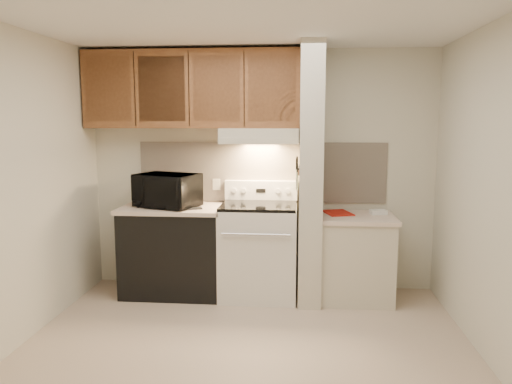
# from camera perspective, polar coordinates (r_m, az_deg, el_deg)

# --- Properties ---
(floor) EXTENTS (3.60, 3.60, 0.00)m
(floor) POSITION_cam_1_polar(r_m,az_deg,el_deg) (4.16, -1.06, -17.14)
(floor) COLOR #C2AA93
(floor) RESTS_ON ground
(ceiling) EXTENTS (3.60, 3.60, 0.00)m
(ceiling) POSITION_cam_1_polar(r_m,az_deg,el_deg) (3.82, -1.16, 19.03)
(ceiling) COLOR white
(ceiling) RESTS_ON wall_back
(wall_back) EXTENTS (3.60, 2.50, 0.02)m
(wall_back) POSITION_cam_1_polar(r_m,az_deg,el_deg) (5.28, 0.64, 2.46)
(wall_back) COLOR beige
(wall_back) RESTS_ON floor
(wall_left) EXTENTS (0.02, 3.00, 2.50)m
(wall_left) POSITION_cam_1_polar(r_m,az_deg,el_deg) (4.37, -25.28, 0.44)
(wall_left) COLOR beige
(wall_left) RESTS_ON floor
(wall_right) EXTENTS (0.02, 3.00, 2.50)m
(wall_right) POSITION_cam_1_polar(r_m,az_deg,el_deg) (4.02, 25.29, -0.18)
(wall_right) COLOR beige
(wall_right) RESTS_ON floor
(backsplash) EXTENTS (2.60, 0.02, 0.63)m
(backsplash) POSITION_cam_1_polar(r_m,az_deg,el_deg) (5.27, 0.63, 2.28)
(backsplash) COLOR beige
(backsplash) RESTS_ON wall_back
(range_body) EXTENTS (0.76, 0.65, 0.92)m
(range_body) POSITION_cam_1_polar(r_m,az_deg,el_deg) (5.08, 0.32, -6.83)
(range_body) COLOR silver
(range_body) RESTS_ON floor
(oven_window) EXTENTS (0.50, 0.01, 0.30)m
(oven_window) POSITION_cam_1_polar(r_m,az_deg,el_deg) (4.77, 0.00, -7.36)
(oven_window) COLOR black
(oven_window) RESTS_ON range_body
(oven_handle) EXTENTS (0.65, 0.02, 0.02)m
(oven_handle) POSITION_cam_1_polar(r_m,az_deg,el_deg) (4.68, -0.04, -4.89)
(oven_handle) COLOR silver
(oven_handle) RESTS_ON range_body
(cooktop) EXTENTS (0.74, 0.64, 0.03)m
(cooktop) POSITION_cam_1_polar(r_m,az_deg,el_deg) (4.98, 0.32, -1.55)
(cooktop) COLOR black
(cooktop) RESTS_ON range_body
(range_backguard) EXTENTS (0.76, 0.08, 0.20)m
(range_backguard) POSITION_cam_1_polar(r_m,az_deg,el_deg) (5.24, 0.58, 0.22)
(range_backguard) COLOR silver
(range_backguard) RESTS_ON range_body
(range_display) EXTENTS (0.10, 0.01, 0.04)m
(range_display) POSITION_cam_1_polar(r_m,az_deg,el_deg) (5.20, 0.55, 0.15)
(range_display) COLOR black
(range_display) RESTS_ON range_backguard
(range_knob_left_outer) EXTENTS (0.05, 0.02, 0.05)m
(range_knob_left_outer) POSITION_cam_1_polar(r_m,az_deg,el_deg) (5.23, -2.52, 0.19)
(range_knob_left_outer) COLOR silver
(range_knob_left_outer) RESTS_ON range_backguard
(range_knob_left_inner) EXTENTS (0.05, 0.02, 0.05)m
(range_knob_left_inner) POSITION_cam_1_polar(r_m,az_deg,el_deg) (5.22, -1.43, 0.17)
(range_knob_left_inner) COLOR silver
(range_knob_left_inner) RESTS_ON range_backguard
(range_knob_right_inner) EXTENTS (0.05, 0.02, 0.05)m
(range_knob_right_inner) POSITION_cam_1_polar(r_m,az_deg,el_deg) (5.19, 2.52, 0.12)
(range_knob_right_inner) COLOR silver
(range_knob_right_inner) RESTS_ON range_backguard
(range_knob_right_outer) EXTENTS (0.05, 0.02, 0.05)m
(range_knob_right_outer) POSITION_cam_1_polar(r_m,az_deg,el_deg) (5.19, 3.63, 0.11)
(range_knob_right_outer) COLOR silver
(range_knob_right_outer) RESTS_ON range_backguard
(dishwasher_front) EXTENTS (1.00, 0.63, 0.87)m
(dishwasher_front) POSITION_cam_1_polar(r_m,az_deg,el_deg) (5.24, -9.37, -6.76)
(dishwasher_front) COLOR black
(dishwasher_front) RESTS_ON floor
(left_countertop) EXTENTS (1.04, 0.67, 0.04)m
(left_countertop) POSITION_cam_1_polar(r_m,az_deg,el_deg) (5.15, -9.49, -1.86)
(left_countertop) COLOR beige
(left_countertop) RESTS_ON dishwasher_front
(spoon_rest) EXTENTS (0.22, 0.15, 0.01)m
(spoon_rest) POSITION_cam_1_polar(r_m,az_deg,el_deg) (4.94, -7.39, -1.91)
(spoon_rest) COLOR black
(spoon_rest) RESTS_ON left_countertop
(teal_jar) EXTENTS (0.09, 0.09, 0.09)m
(teal_jar) POSITION_cam_1_polar(r_m,az_deg,el_deg) (5.44, -12.49, -0.71)
(teal_jar) COLOR #27685D
(teal_jar) RESTS_ON left_countertop
(outlet) EXTENTS (0.08, 0.01, 0.12)m
(outlet) POSITION_cam_1_polar(r_m,az_deg,el_deg) (5.33, -4.54, 0.87)
(outlet) COLOR beige
(outlet) RESTS_ON backsplash
(microwave) EXTENTS (0.71, 0.59, 0.33)m
(microwave) POSITION_cam_1_polar(r_m,az_deg,el_deg) (5.11, -10.13, 0.18)
(microwave) COLOR black
(microwave) RESTS_ON left_countertop
(partition_pillar) EXTENTS (0.22, 0.70, 2.50)m
(partition_pillar) POSITION_cam_1_polar(r_m,az_deg,el_deg) (4.92, 6.26, 1.98)
(partition_pillar) COLOR beige
(partition_pillar) RESTS_ON floor
(pillar_trim) EXTENTS (0.01, 0.70, 0.04)m
(pillar_trim) POSITION_cam_1_polar(r_m,az_deg,el_deg) (4.91, 4.91, 2.58)
(pillar_trim) COLOR brown
(pillar_trim) RESTS_ON partition_pillar
(knife_strip) EXTENTS (0.02, 0.42, 0.04)m
(knife_strip) POSITION_cam_1_polar(r_m,az_deg,el_deg) (4.86, 4.84, 2.75)
(knife_strip) COLOR black
(knife_strip) RESTS_ON partition_pillar
(knife_blade_a) EXTENTS (0.01, 0.03, 0.16)m
(knife_blade_a) POSITION_cam_1_polar(r_m,az_deg,el_deg) (4.71, 4.67, 1.35)
(knife_blade_a) COLOR silver
(knife_blade_a) RESTS_ON knife_strip
(knife_handle_a) EXTENTS (0.02, 0.02, 0.10)m
(knife_handle_a) POSITION_cam_1_polar(r_m,az_deg,el_deg) (4.69, 4.70, 3.17)
(knife_handle_a) COLOR black
(knife_handle_a) RESTS_ON knife_strip
(knife_blade_b) EXTENTS (0.01, 0.04, 0.18)m
(knife_blade_b) POSITION_cam_1_polar(r_m,az_deg,el_deg) (4.78, 4.68, 1.33)
(knife_blade_b) COLOR silver
(knife_blade_b) RESTS_ON knife_strip
(knife_handle_b) EXTENTS (0.02, 0.02, 0.10)m
(knife_handle_b) POSITION_cam_1_polar(r_m,az_deg,el_deg) (4.77, 4.70, 3.25)
(knife_handle_b) COLOR black
(knife_handle_b) RESTS_ON knife_strip
(knife_blade_c) EXTENTS (0.01, 0.04, 0.20)m
(knife_blade_c) POSITION_cam_1_polar(r_m,az_deg,el_deg) (4.86, 4.68, 1.34)
(knife_blade_c) COLOR silver
(knife_blade_c) RESTS_ON knife_strip
(knife_handle_c) EXTENTS (0.02, 0.02, 0.10)m
(knife_handle_c) POSITION_cam_1_polar(r_m,az_deg,el_deg) (4.86, 4.71, 3.35)
(knife_handle_c) COLOR black
(knife_handle_c) RESTS_ON knife_strip
(knife_blade_d) EXTENTS (0.01, 0.04, 0.16)m
(knife_blade_d) POSITION_cam_1_polar(r_m,az_deg,el_deg) (4.94, 4.69, 1.68)
(knife_blade_d) COLOR silver
(knife_blade_d) RESTS_ON knife_strip
(knife_handle_d) EXTENTS (0.02, 0.02, 0.10)m
(knife_handle_d) POSITION_cam_1_polar(r_m,az_deg,el_deg) (4.93, 4.72, 3.42)
(knife_handle_d) COLOR black
(knife_handle_d) RESTS_ON knife_strip
(knife_blade_e) EXTENTS (0.01, 0.04, 0.18)m
(knife_blade_e) POSITION_cam_1_polar(r_m,az_deg,el_deg) (5.04, 4.70, 1.69)
(knife_blade_e) COLOR silver
(knife_blade_e) RESTS_ON knife_strip
(knife_handle_e) EXTENTS (0.02, 0.02, 0.10)m
(knife_handle_e) POSITION_cam_1_polar(r_m,az_deg,el_deg) (5.01, 4.72, 3.50)
(knife_handle_e) COLOR black
(knife_handle_e) RESTS_ON knife_strip
(oven_mitt) EXTENTS (0.03, 0.09, 0.22)m
(oven_mitt) POSITION_cam_1_polar(r_m,az_deg,el_deg) (5.09, 4.72, 1.57)
(oven_mitt) COLOR gray
(oven_mitt) RESTS_ON partition_pillar
(right_cab_base) EXTENTS (0.70, 0.60, 0.81)m
(right_cab_base) POSITION_cam_1_polar(r_m,az_deg,el_deg) (5.11, 11.32, -7.56)
(right_cab_base) COLOR beige
(right_cab_base) RESTS_ON floor
(right_countertop) EXTENTS (0.74, 0.64, 0.04)m
(right_countertop) POSITION_cam_1_polar(r_m,az_deg,el_deg) (5.01, 11.45, -2.88)
(right_countertop) COLOR beige
(right_countertop) RESTS_ON right_cab_base
(red_folder) EXTENTS (0.33, 0.39, 0.01)m
(red_folder) POSITION_cam_1_polar(r_m,az_deg,el_deg) (5.09, 9.32, -2.36)
(red_folder) COLOR #B11A0E
(red_folder) RESTS_ON right_countertop
(white_box) EXTENTS (0.18, 0.14, 0.04)m
(white_box) POSITION_cam_1_polar(r_m,az_deg,el_deg) (5.12, 13.80, -2.24)
(white_box) COLOR white
(white_box) RESTS_ON right_countertop
(range_hood) EXTENTS (0.78, 0.44, 0.15)m
(range_hood) POSITION_cam_1_polar(r_m,az_deg,el_deg) (5.04, 0.45, 6.45)
(range_hood) COLOR beige
(range_hood) RESTS_ON upper_cabinets
(hood_lip) EXTENTS (0.78, 0.04, 0.06)m
(hood_lip) POSITION_cam_1_polar(r_m,az_deg,el_deg) (4.83, 0.25, 5.84)
(hood_lip) COLOR beige
(hood_lip) RESTS_ON range_hood
(upper_cabinets) EXTENTS (2.18, 0.33, 0.77)m
(upper_cabinets) POSITION_cam_1_polar(r_m,az_deg,el_deg) (5.19, -7.28, 11.53)
(upper_cabinets) COLOR brown
(upper_cabinets) RESTS_ON wall_back
(cab_door_a) EXTENTS (0.46, 0.01, 0.63)m
(cab_door_a) POSITION_cam_1_polar(r_m,az_deg,el_deg) (5.27, -16.55, 11.20)
(cab_door_a) COLOR brown
(cab_door_a) RESTS_ON upper_cabinets
(cab_gap_a) EXTENTS (0.01, 0.01, 0.73)m
(cab_gap_a) POSITION_cam_1_polar(r_m,az_deg,el_deg) (5.18, -13.69, 11.37)
(cab_gap_a) COLOR black
(cab_gap_a) RESTS_ON upper_cabinets
(cab_door_b) EXTENTS (0.46, 0.01, 0.63)m
(cab_door_b) POSITION_cam_1_polar(r_m,az_deg,el_deg) (5.10, -10.73, 11.51)
(cab_door_b) COLOR brown
(cab_door_b) RESTS_ON upper_cabinets
(cab_gap_b) EXTENTS (0.01, 0.01, 0.73)m
(cab_gap_b) POSITION_cam_1_polar(r_m,az_deg,el_deg) (5.03, -7.68, 11.62)
(cab_gap_b) COLOR black
(cab_gap_b) RESTS_ON upper_cabinets
(cab_door_c) EXTENTS (0.46, 0.01, 0.63)m
(cab_door_c) POSITION_cam_1_polar(r_m,az_deg,el_deg) (4.98, -4.55, 11.70)
(cab_door_c) COLOR brown
(cab_door_c) RESTS_ON upper_cabinets
(cab_gap_c) EXTENTS (0.01, 0.01, 0.73)m
(cab_gap_c) POSITION_cam_1_polar(r_m,az_deg,el_deg) (4.94, -1.37, 11.75)
(cab_gap_c) COLOR black
(cab_gap_c) RESTS_ON upper_cabinets
(cab_door_d) EXTENTS (0.46, 0.01, 0.63)m
(cab_door_d) POSITION_cam_1_polar(r_m,az_deg,el_deg) (4.92, 1.86, 11.77)
(cab_door_d) COLOR brown
(cab_door_d) RESTS_ON upper_cabinets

